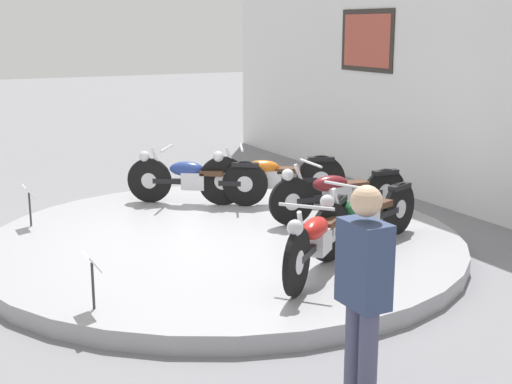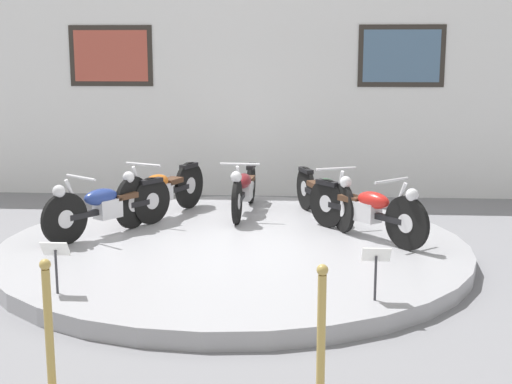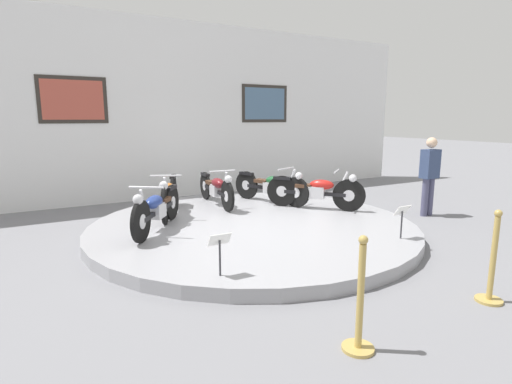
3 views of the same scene
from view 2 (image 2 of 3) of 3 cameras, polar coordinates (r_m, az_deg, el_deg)
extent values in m
plane|color=slate|center=(8.59, -1.79, -5.20)|extent=(60.00, 60.00, 0.00)
cylinder|color=#99999E|center=(8.57, -1.79, -4.62)|extent=(5.57, 5.57, 0.18)
cube|color=white|center=(12.04, -0.10, 9.82)|extent=(14.00, 0.20, 4.27)
cube|color=#2D2823|center=(12.33, -11.53, 10.62)|extent=(1.40, 0.02, 1.00)
cube|color=#B24C3D|center=(12.32, -11.54, 10.62)|extent=(1.24, 0.02, 0.84)
cube|color=#2D2823|center=(12.01, 11.57, 10.61)|extent=(1.40, 0.02, 1.00)
cube|color=slate|center=(12.01, 11.57, 10.61)|extent=(1.24, 0.02, 0.84)
cylinder|color=black|center=(8.67, -15.06, -2.09)|extent=(0.41, 0.53, 0.62)
cylinder|color=silver|center=(8.67, -15.06, -2.09)|extent=(0.18, 0.21, 0.22)
cylinder|color=black|center=(9.48, -8.39, -0.70)|extent=(0.41, 0.53, 0.62)
cylinder|color=silver|center=(9.48, -8.39, -0.70)|extent=(0.18, 0.21, 0.22)
cube|color=black|center=(9.06, -11.57, -1.37)|extent=(0.79, 1.04, 0.07)
cube|color=silver|center=(9.03, -11.77, -1.28)|extent=(0.35, 0.38, 0.24)
ellipsoid|color=navy|center=(8.94, -12.32, -0.39)|extent=(0.46, 0.52, 0.20)
cube|color=#472D1E|center=(9.16, -10.53, -0.29)|extent=(0.35, 0.38, 0.07)
cube|color=black|center=(9.43, -8.43, 0.87)|extent=(0.29, 0.35, 0.06)
cylinder|color=silver|center=(8.71, -14.33, -0.64)|extent=(0.18, 0.23, 0.54)
cylinder|color=silver|center=(8.72, -13.83, 1.14)|extent=(0.45, 0.35, 0.03)
sphere|color=silver|center=(8.56, -15.50, 0.06)|extent=(0.15, 0.15, 0.15)
cylinder|color=black|center=(9.29, -9.86, -0.83)|extent=(0.32, 0.64, 0.68)
cylinder|color=silver|center=(9.29, -9.86, -0.83)|extent=(0.15, 0.24, 0.24)
cylinder|color=black|center=(10.37, -5.37, 0.54)|extent=(0.32, 0.64, 0.68)
cylinder|color=silver|center=(10.37, -5.37, 0.54)|extent=(0.15, 0.24, 0.24)
cube|color=black|center=(9.82, -7.49, -0.11)|extent=(0.56, 1.17, 0.07)
cube|color=silver|center=(9.78, -7.63, -0.03)|extent=(0.31, 0.37, 0.24)
ellipsoid|color=#D16619|center=(9.67, -7.99, 0.79)|extent=(0.39, 0.53, 0.20)
cube|color=#472D1E|center=(9.97, -6.79, 0.90)|extent=(0.31, 0.37, 0.07)
cube|color=black|center=(10.32, -5.39, 2.11)|extent=(0.24, 0.37, 0.06)
cylinder|color=silver|center=(9.36, -9.36, 0.53)|extent=(0.14, 0.25, 0.54)
cylinder|color=silver|center=(9.41, -9.01, 2.20)|extent=(0.51, 0.25, 0.03)
sphere|color=silver|center=(9.18, -10.16, 1.18)|extent=(0.15, 0.15, 0.15)
cylinder|color=black|center=(9.39, -1.53, -0.76)|extent=(0.09, 0.60, 0.60)
cylinder|color=silver|center=(9.39, -1.53, -0.76)|extent=(0.08, 0.21, 0.21)
cylinder|color=black|center=(10.70, -0.40, 0.72)|extent=(0.09, 0.60, 0.60)
cylinder|color=silver|center=(10.70, -0.40, 0.72)|extent=(0.08, 0.21, 0.21)
cube|color=black|center=(10.04, -0.93, 0.02)|extent=(0.15, 1.24, 0.07)
cube|color=silver|center=(10.00, -0.96, 0.09)|extent=(0.22, 0.33, 0.24)
ellipsoid|color=maroon|center=(9.87, -1.05, 0.89)|extent=(0.25, 0.49, 0.20)
cube|color=#472D1E|center=(10.23, -0.75, 1.03)|extent=(0.22, 0.33, 0.07)
cube|color=black|center=(10.66, -0.40, 2.07)|extent=(0.12, 0.37, 0.06)
cylinder|color=silver|center=(9.50, -1.40, 0.60)|extent=(0.06, 0.25, 0.54)
cylinder|color=silver|center=(9.56, -1.30, 2.25)|extent=(0.54, 0.07, 0.03)
sphere|color=silver|center=(9.27, -1.60, 1.22)|extent=(0.15, 0.15, 0.15)
cylinder|color=black|center=(9.04, 6.98, -1.26)|extent=(0.27, 0.60, 0.62)
cylinder|color=silver|center=(9.04, 6.98, -1.26)|extent=(0.14, 0.23, 0.22)
cylinder|color=black|center=(10.26, 3.99, 0.29)|extent=(0.27, 0.60, 0.62)
cylinder|color=silver|center=(10.26, 3.99, 0.29)|extent=(0.14, 0.23, 0.22)
cube|color=black|center=(9.64, 5.39, -0.44)|extent=(0.49, 1.19, 0.07)
cube|color=silver|center=(9.60, 5.48, -0.37)|extent=(0.30, 0.37, 0.24)
ellipsoid|color=#1E562D|center=(9.48, 5.73, 0.46)|extent=(0.37, 0.53, 0.20)
cube|color=#472D1E|center=(9.82, 4.93, 0.61)|extent=(0.30, 0.37, 0.07)
cube|color=black|center=(10.22, 4.01, 1.73)|extent=(0.22, 0.37, 0.06)
cylinder|color=silver|center=(9.13, 6.64, 0.15)|extent=(0.13, 0.25, 0.54)
cylinder|color=silver|center=(9.18, 6.42, 1.87)|extent=(0.52, 0.22, 0.03)
sphere|color=silver|center=(8.92, 7.19, 0.79)|extent=(0.15, 0.15, 0.15)
cylinder|color=black|center=(8.33, 11.98, -2.45)|extent=(0.45, 0.52, 0.63)
cylinder|color=silver|center=(8.33, 11.98, -2.45)|extent=(0.19, 0.21, 0.22)
cylinder|color=black|center=(9.25, 5.72, -0.91)|extent=(0.45, 0.52, 0.63)
cylinder|color=silver|center=(9.25, 5.72, -0.91)|extent=(0.19, 0.21, 0.22)
cube|color=black|center=(8.77, 8.68, -1.64)|extent=(0.86, 0.99, 0.07)
cube|color=silver|center=(8.74, 8.87, -1.56)|extent=(0.36, 0.37, 0.24)
ellipsoid|color=red|center=(8.64, 9.37, -0.64)|extent=(0.48, 0.51, 0.20)
cube|color=#472D1E|center=(8.90, 7.70, -0.52)|extent=(0.36, 0.37, 0.07)
cube|color=black|center=(9.20, 5.75, 0.72)|extent=(0.31, 0.34, 0.06)
cylinder|color=silver|center=(8.38, 11.27, -0.94)|extent=(0.20, 0.22, 0.54)
cylinder|color=silver|center=(8.40, 10.79, 0.92)|extent=(0.43, 0.37, 0.03)
sphere|color=silver|center=(8.22, 12.38, -0.23)|extent=(0.15, 0.15, 0.15)
cylinder|color=#333338|center=(6.98, -15.68, -6.18)|extent=(0.02, 0.02, 0.42)
cube|color=white|center=(6.92, -15.77, -4.40)|extent=(0.26, 0.11, 0.15)
cylinder|color=#333338|center=(6.63, 9.53, -6.83)|extent=(0.02, 0.02, 0.42)
cube|color=white|center=(6.57, 9.60, -4.96)|extent=(0.26, 0.11, 0.15)
cylinder|color=tan|center=(5.28, -16.21, -10.90)|extent=(0.06, 0.06, 0.95)
sphere|color=tan|center=(5.11, -16.52, -5.59)|extent=(0.08, 0.08, 0.08)
cylinder|color=tan|center=(4.98, 5.23, -11.83)|extent=(0.06, 0.06, 0.95)
sphere|color=tan|center=(4.81, 5.34, -6.23)|extent=(0.08, 0.08, 0.08)
camera|label=1|loc=(8.12, 57.61, 7.21)|focal=50.00mm
camera|label=3|loc=(4.66, -56.42, 0.57)|focal=28.00mm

